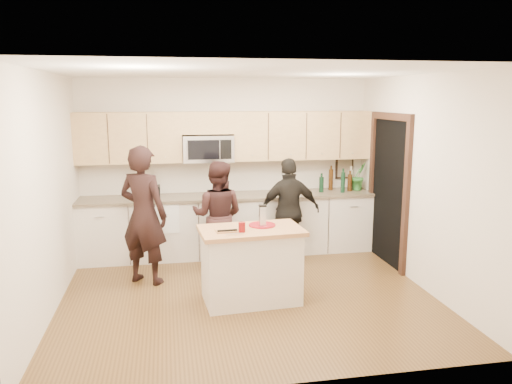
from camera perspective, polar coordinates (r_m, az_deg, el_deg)
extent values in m
plane|color=brown|center=(6.33, -0.97, -11.66)|extent=(4.50, 4.50, 0.00)
cube|color=beige|center=(7.90, -3.36, 3.02)|extent=(4.50, 0.02, 2.70)
cube|color=beige|center=(4.03, 3.61, -4.57)|extent=(4.50, 0.02, 2.70)
cube|color=beige|center=(6.01, -22.68, -0.27)|extent=(0.02, 4.00, 2.70)
cube|color=beige|center=(6.68, 18.40, 1.05)|extent=(0.02, 4.00, 2.70)
cube|color=white|center=(5.85, -1.06, 13.57)|extent=(4.50, 4.00, 0.02)
cube|color=beige|center=(7.77, -3.01, -3.87)|extent=(4.50, 0.62, 0.90)
cube|color=#796850|center=(7.66, -3.04, -0.49)|extent=(4.50, 0.66, 0.04)
cube|color=tan|center=(7.65, -14.35, 6.02)|extent=(1.55, 0.33, 0.75)
cube|color=tan|center=(7.91, 5.20, 6.47)|extent=(2.17, 0.33, 0.75)
cube|color=tan|center=(7.64, -5.60, 7.88)|extent=(0.78, 0.33, 0.33)
cube|color=silver|center=(7.64, -5.52, 4.98)|extent=(0.76, 0.40, 0.40)
cube|color=black|center=(7.43, -6.00, 4.81)|extent=(0.47, 0.01, 0.29)
cube|color=black|center=(7.46, -3.46, 4.88)|extent=(0.17, 0.01, 0.29)
cube|color=black|center=(7.52, 14.93, -0.05)|extent=(0.02, 1.05, 2.10)
cube|color=black|center=(7.00, 16.78, -0.92)|extent=(0.06, 0.10, 2.10)
cube|color=black|center=(8.02, 13.08, 0.71)|extent=(0.06, 0.10, 2.10)
cube|color=black|center=(7.39, 15.21, 8.35)|extent=(0.06, 1.25, 0.10)
cube|color=black|center=(8.36, 10.06, 2.81)|extent=(0.30, 0.03, 0.38)
cube|color=tan|center=(8.34, 10.10, 2.80)|extent=(0.24, 0.00, 0.32)
cube|color=white|center=(7.35, -10.09, -2.88)|extent=(0.34, 0.01, 0.48)
cube|color=white|center=(7.59, -10.16, -0.64)|extent=(0.34, 0.60, 0.01)
cube|color=beige|center=(6.01, -0.56, -8.57)|extent=(1.15, 0.72, 0.85)
cube|color=#AE7D48|center=(5.87, -0.57, -4.42)|extent=(1.25, 0.78, 0.05)
cylinder|color=maroon|center=(5.99, 0.71, -3.79)|extent=(0.32, 0.32, 0.02)
cube|color=silver|center=(5.91, 0.75, -2.76)|extent=(0.07, 0.06, 0.23)
cube|color=black|center=(5.88, 0.76, -1.58)|extent=(0.09, 0.07, 0.02)
cylinder|color=maroon|center=(5.71, -1.63, -4.04)|extent=(0.08, 0.08, 0.11)
cube|color=#AE7D48|center=(5.75, -3.46, -4.44)|extent=(0.25, 0.19, 0.02)
cube|color=black|center=(5.69, -3.30, -4.40)|extent=(0.23, 0.04, 0.02)
cube|color=silver|center=(5.58, -2.53, -4.78)|extent=(0.20, 0.03, 0.01)
cube|color=black|center=(7.57, -12.11, 0.00)|extent=(0.32, 0.23, 0.18)
cube|color=silver|center=(7.56, -12.67, 0.66)|extent=(0.03, 0.17, 0.00)
cube|color=silver|center=(7.56, -11.61, 0.70)|extent=(0.03, 0.17, 0.00)
cylinder|color=black|center=(7.92, 7.49, 1.06)|extent=(0.07, 0.07, 0.30)
cylinder|color=#371E0A|center=(8.13, 8.55, 1.62)|extent=(0.07, 0.07, 0.40)
cylinder|color=#371E0A|center=(8.08, 10.67, 1.26)|extent=(0.07, 0.07, 0.33)
cylinder|color=#AFA489|center=(8.24, 10.78, 1.60)|extent=(0.08, 0.08, 0.38)
cylinder|color=black|center=(7.93, 9.91, 1.30)|extent=(0.07, 0.07, 0.38)
imported|color=#317A30|center=(8.18, 11.66, 1.78)|extent=(0.30, 0.27, 0.45)
imported|color=black|center=(6.63, -12.72, -2.61)|extent=(0.79, 0.71, 1.82)
imported|color=black|center=(7.05, -4.41, -2.70)|extent=(0.91, 0.81, 1.55)
imported|color=black|center=(7.31, 3.84, -2.19)|extent=(0.92, 0.41, 1.56)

